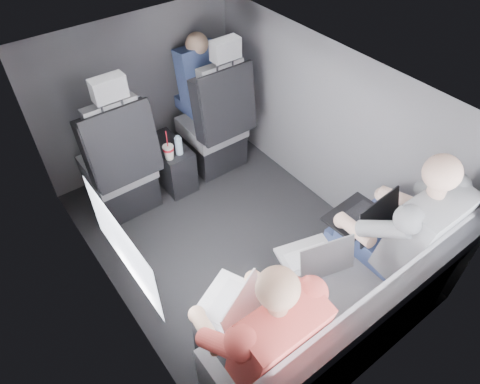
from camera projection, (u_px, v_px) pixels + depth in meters
floor at (231, 242)px, 3.31m from camera, size 2.60×2.60×0.00m
ceiling at (228, 86)px, 2.37m from camera, size 2.60×2.60×0.00m
panel_left at (103, 240)px, 2.45m from camera, size 0.02×2.60×1.35m
panel_right at (326, 129)px, 3.23m from camera, size 0.02×2.60×1.35m
panel_front at (139, 95)px, 3.59m from camera, size 1.80×0.02×1.35m
panel_back at (386, 318)px, 2.09m from camera, size 1.80×0.02×1.35m
side_window at (122, 246)px, 2.13m from camera, size 0.02×0.75×0.42m
seatbelt at (226, 96)px, 3.34m from camera, size 0.35×0.11×0.59m
front_seat_left at (120, 169)px, 3.32m from camera, size 0.52×0.58×1.26m
front_seat_right at (216, 128)px, 3.71m from camera, size 0.52×0.58×1.26m
center_console at (171, 164)px, 3.68m from camera, size 0.24×0.48×0.41m
rear_bench at (339, 321)px, 2.48m from camera, size 1.60×0.57×0.92m
soda_cup at (169, 152)px, 3.37m from camera, size 0.09×0.09×0.26m
water_bottle at (179, 146)px, 3.41m from camera, size 0.06×0.06×0.17m
laptop_white at (232, 304)px, 2.19m from camera, size 0.41×0.44×0.25m
laptop_silver at (314, 257)px, 2.42m from camera, size 0.38×0.37×0.23m
laptop_black at (364, 216)px, 2.64m from camera, size 0.38×0.35×0.26m
passenger_rear_left at (258, 333)px, 2.08m from camera, size 0.51×0.63×1.24m
passenger_rear_right at (397, 232)px, 2.53m from camera, size 0.54×0.65×1.28m
passenger_front_right at (200, 80)px, 3.64m from camera, size 0.37×0.37×0.72m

